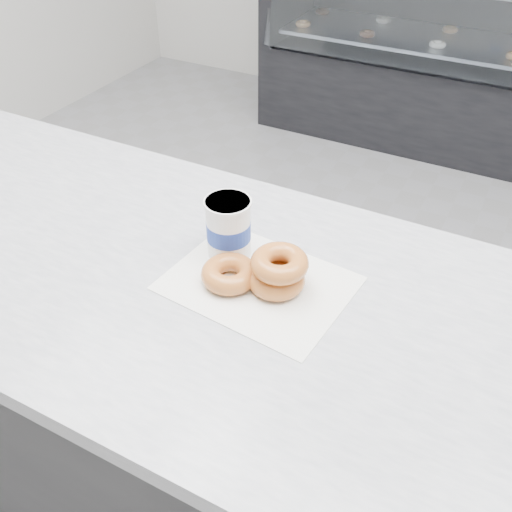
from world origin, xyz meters
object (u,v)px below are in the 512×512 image
at_px(display_case, 477,61).
at_px(donut_single, 230,274).
at_px(coffee_cup, 228,227).
at_px(donut_stack, 278,271).
at_px(counter, 246,434).

bearing_deg(display_case, donut_single, -90.82).
distance_m(display_case, coffee_cup, 2.67).
xyz_separation_m(donut_stack, coffee_cup, (-0.14, 0.05, 0.02)).
relative_size(counter, coffee_cup, 24.17).
xyz_separation_m(donut_single, donut_stack, (0.09, 0.03, 0.02)).
bearing_deg(counter, donut_stack, 42.95).
height_order(counter, donut_stack, donut_stack).
height_order(donut_single, donut_stack, donut_stack).
height_order(display_case, coffee_cup, display_case).
distance_m(donut_stack, coffee_cup, 0.15).
relative_size(counter, donut_stack, 19.74).
bearing_deg(coffee_cup, counter, -68.56).
height_order(donut_stack, coffee_cup, coffee_cup).
height_order(counter, donut_single, donut_single).
bearing_deg(donut_stack, counter, -137.05).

